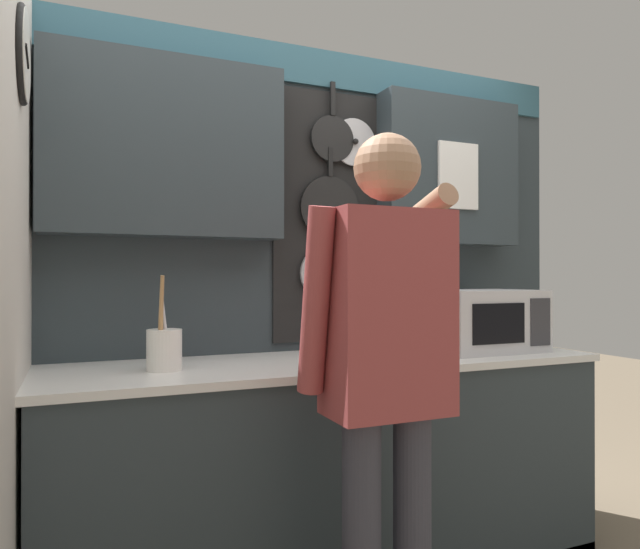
# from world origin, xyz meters

# --- Properties ---
(base_cabinet_counter) EXTENTS (2.30, 0.66, 0.93)m
(base_cabinet_counter) POSITION_xyz_m (0.00, -0.00, 0.46)
(base_cabinet_counter) COLOR #2D383D
(base_cabinet_counter) RESTS_ON ground_plane
(back_wall_unit) EXTENTS (2.87, 0.22, 2.35)m
(back_wall_unit) POSITION_xyz_m (-0.01, 0.29, 1.47)
(back_wall_unit) COLOR #2D383D
(back_wall_unit) RESTS_ON ground_plane
(side_wall) EXTENTS (0.07, 1.60, 2.35)m
(side_wall) POSITION_xyz_m (-1.17, -0.38, 1.19)
(side_wall) COLOR silver
(side_wall) RESTS_ON ground_plane
(microwave) EXTENTS (0.51, 0.38, 0.28)m
(microwave) POSITION_xyz_m (0.75, -0.02, 1.07)
(microwave) COLOR silver
(microwave) RESTS_ON base_cabinet_counter
(knife_block) EXTENTS (0.13, 0.16, 0.28)m
(knife_block) POSITION_xyz_m (0.33, -0.02, 1.03)
(knife_block) COLOR brown
(knife_block) RESTS_ON base_cabinet_counter
(utensil_crock) EXTENTS (0.13, 0.13, 0.35)m
(utensil_crock) POSITION_xyz_m (-0.69, -0.02, 1.01)
(utensil_crock) COLOR white
(utensil_crock) RESTS_ON base_cabinet_counter
(person) EXTENTS (0.54, 0.66, 1.71)m
(person) POSITION_xyz_m (-0.10, -0.62, 1.02)
(person) COLOR #383842
(person) RESTS_ON ground_plane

